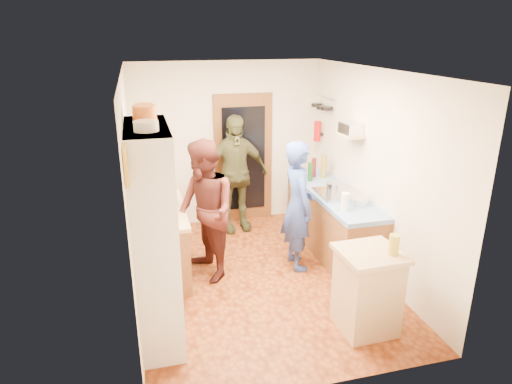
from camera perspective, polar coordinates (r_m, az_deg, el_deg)
name	(u,v)px	position (r m, az deg, el deg)	size (l,w,h in m)	color
floor	(260,278)	(6.03, 0.48, -10.64)	(3.00, 4.00, 0.02)	brown
ceiling	(260,70)	(5.23, 0.56, 15.05)	(3.00, 4.00, 0.02)	silver
wall_back	(228,144)	(7.37, -3.58, 5.99)	(3.00, 0.02, 2.60)	beige
wall_front	(325,257)	(3.73, 8.67, -8.09)	(3.00, 0.02, 2.60)	beige
wall_left	(131,192)	(5.32, -15.40, -0.05)	(0.02, 4.00, 2.60)	beige
wall_right	(374,173)	(6.04, 14.49, 2.37)	(0.02, 4.00, 2.60)	beige
door_frame	(243,159)	(7.45, -1.59, 4.18)	(0.95, 0.06, 2.10)	brown
door_glass	(244,159)	(7.42, -1.53, 4.11)	(0.70, 0.02, 1.70)	black
hutch_body	(155,236)	(4.64, -12.57, -5.35)	(0.40, 1.20, 2.20)	silver
hutch_top_shelf	(146,128)	(4.31, -13.62, 7.80)	(0.40, 1.14, 0.04)	silver
plate_stack	(146,126)	(4.06, -13.58, 8.03)	(0.21, 0.21, 0.09)	white
orange_pot_a	(145,115)	(4.36, -13.76, 9.33)	(0.22, 0.22, 0.17)	orange
orange_pot_b	(144,112)	(4.60, -13.84, 9.73)	(0.18, 0.18, 0.16)	orange
left_counter_base	(162,243)	(6.06, -11.73, -6.23)	(0.60, 1.40, 0.85)	brown
left_counter_top	(159,211)	(5.89, -12.03, -2.28)	(0.64, 1.44, 0.05)	tan
toaster	(165,216)	(5.39, -11.29, -2.94)	(0.25, 0.16, 0.18)	white
kettle	(155,206)	(5.72, -12.53, -1.67)	(0.17, 0.17, 0.19)	white
orange_bowl	(165,202)	(5.93, -11.35, -1.29)	(0.22, 0.22, 0.10)	orange
chopping_board	(158,193)	(6.41, -12.16, -0.10)	(0.30, 0.22, 0.03)	tan
right_counter_base	(332,223)	(6.63, 9.44, -3.85)	(0.60, 2.20, 0.84)	brown
right_counter_top	(333,193)	(6.46, 9.66, -0.19)	(0.62, 2.22, 0.06)	#0341AD
hob	(338,194)	(6.32, 10.24, -0.21)	(0.55, 0.58, 0.04)	silver
pot_on_hob	(334,187)	(6.31, 9.71, 0.60)	(0.20, 0.20, 0.13)	silver
bottle_a	(310,172)	(6.82, 6.79, 2.52)	(0.07, 0.07, 0.28)	#143F14
bottle_b	(314,168)	(7.03, 7.23, 3.05)	(0.07, 0.07, 0.29)	#591419
bottle_c	(324,166)	(7.00, 8.48, 3.19)	(0.09, 0.09, 0.36)	olive
paper_towel	(345,202)	(5.78, 11.09, -1.18)	(0.10, 0.10, 0.22)	white
mixing_bowl	(358,201)	(6.02, 12.66, -1.08)	(0.26, 0.26, 0.10)	silver
island_base	(367,293)	(5.02, 13.69, -12.12)	(0.55, 0.55, 0.86)	tan
island_top	(370,254)	(4.80, 14.12, -7.48)	(0.62, 0.62, 0.05)	tan
cutting_board	(364,251)	(4.81, 13.31, -7.21)	(0.35, 0.28, 0.02)	white
oil_jar	(394,245)	(4.75, 16.86, -6.33)	(0.10, 0.10, 0.21)	#AD9E2D
pan_rail	(326,98)	(7.20, 8.78, 11.56)	(0.02, 0.02, 0.65)	silver
pan_hang_a	(327,108)	(7.04, 8.83, 10.31)	(0.18, 0.18, 0.05)	black
pan_hang_b	(322,108)	(7.23, 8.19, 10.41)	(0.16, 0.16, 0.05)	black
pan_hang_c	(317,105)	(7.41, 7.60, 10.73)	(0.17, 0.17, 0.05)	black
wall_shelf	(350,135)	(6.27, 11.70, 6.97)	(0.26, 0.42, 0.03)	tan
radio	(351,129)	(6.25, 11.76, 7.77)	(0.22, 0.30, 0.15)	silver
ext_bracket	(321,134)	(7.47, 8.08, 7.19)	(0.06, 0.10, 0.04)	black
fire_extinguisher	(317,131)	(7.44, 7.67, 7.55)	(0.11, 0.11, 0.32)	red
picture_frame	(126,165)	(3.61, -15.94, 3.26)	(0.03, 0.25, 0.30)	gold
person_hob	(301,206)	(5.95, 5.63, -1.79)	(0.63, 0.41, 1.73)	#2E4392
person_left	(206,210)	(5.75, -6.31, -2.24)	(0.87, 0.68, 1.80)	#431A16
person_back	(235,174)	(7.08, -2.64, 2.28)	(1.08, 0.45, 1.85)	#3D3E22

